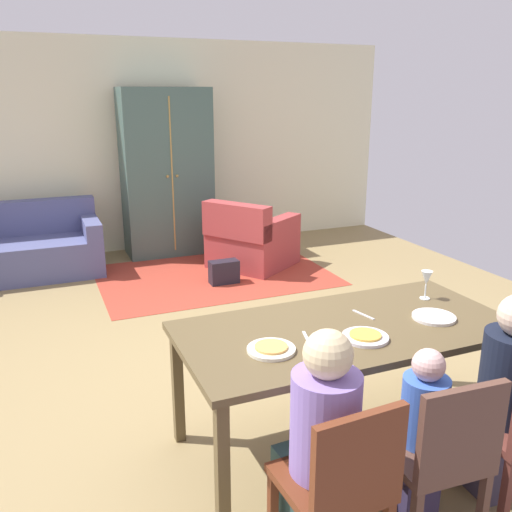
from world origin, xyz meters
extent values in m
cube|color=olive|center=(0.00, 0.46, -0.01)|extent=(6.83, 6.13, 0.02)
cube|color=beige|center=(0.00, 3.58, 1.35)|extent=(6.83, 0.10, 2.70)
cube|color=brown|center=(0.10, -1.25, 0.74)|extent=(1.91, 0.92, 0.04)
cube|color=brown|center=(-0.79, -1.65, 0.36)|extent=(0.06, 0.06, 0.72)
cube|color=brown|center=(-0.79, -0.85, 0.36)|extent=(0.06, 0.06, 0.72)
cube|color=brown|center=(1.00, -0.85, 0.36)|extent=(0.06, 0.06, 0.72)
cylinder|color=white|center=(-0.42, -1.37, 0.77)|extent=(0.25, 0.25, 0.02)
cylinder|color=#DD9E4D|center=(-0.42, -1.37, 0.78)|extent=(0.17, 0.17, 0.01)
cylinder|color=silver|center=(0.10, -1.43, 0.77)|extent=(0.25, 0.25, 0.02)
cylinder|color=gold|center=(0.10, -1.43, 0.78)|extent=(0.17, 0.17, 0.01)
cylinder|color=silver|center=(0.63, -1.35, 0.77)|extent=(0.25, 0.25, 0.02)
cylinder|color=silver|center=(0.79, -1.07, 0.76)|extent=(0.06, 0.06, 0.01)
cylinder|color=silver|center=(0.79, -1.07, 0.81)|extent=(0.01, 0.01, 0.09)
cone|color=silver|center=(0.79, -1.07, 0.90)|extent=(0.07, 0.07, 0.09)
cube|color=silver|center=(-0.18, -1.30, 0.76)|extent=(0.05, 0.15, 0.01)
cube|color=silver|center=(0.27, -1.15, 0.76)|extent=(0.05, 0.17, 0.01)
cube|color=brown|center=(-0.42, -1.99, 0.43)|extent=(0.44, 0.44, 0.04)
cube|color=brown|center=(-0.41, -2.18, 0.66)|extent=(0.42, 0.06, 0.42)
cube|color=brown|center=(-0.25, -1.81, 0.21)|extent=(0.04, 0.04, 0.41)
cube|color=brown|center=(-0.61, -1.82, 0.21)|extent=(0.04, 0.04, 0.41)
cube|color=#284442|center=(-0.43, -1.85, 0.23)|extent=(0.28, 0.35, 0.45)
cylinder|color=#886DBE|center=(-0.42, -1.93, 0.68)|extent=(0.30, 0.30, 0.46)
sphere|color=beige|center=(-0.42, -1.93, 1.00)|extent=(0.21, 0.21, 0.21)
cube|color=brown|center=(0.10, -1.99, 0.43)|extent=(0.45, 0.45, 0.04)
cube|color=brown|center=(0.09, -2.18, 0.66)|extent=(0.42, 0.07, 0.42)
cube|color=brown|center=(0.29, -1.83, 0.21)|extent=(0.04, 0.04, 0.41)
cube|color=brown|center=(-0.07, -1.80, 0.21)|extent=(0.04, 0.04, 0.41)
cube|color=brown|center=(0.27, -2.18, 0.21)|extent=(0.04, 0.04, 0.41)
cube|color=#362C4C|center=(0.11, -1.88, 0.23)|extent=(0.20, 0.26, 0.45)
cylinder|color=blue|center=(0.10, -1.93, 0.62)|extent=(0.22, 0.22, 0.33)
sphere|color=beige|center=(0.10, -1.93, 0.85)|extent=(0.15, 0.15, 0.15)
cube|color=brown|center=(0.82, -1.83, 0.21)|extent=(0.04, 0.04, 0.41)
cube|color=brown|center=(0.46, -1.80, 0.21)|extent=(0.04, 0.04, 0.41)
cube|color=brown|center=(0.44, -2.16, 0.21)|extent=(0.04, 0.04, 0.41)
cube|color=#3F374C|center=(0.63, -1.85, 0.23)|extent=(0.28, 0.36, 0.45)
cylinder|color=black|center=(0.63, -1.93, 0.68)|extent=(0.30, 0.30, 0.46)
cube|color=#A03727|center=(0.39, 2.04, 0.00)|extent=(2.60, 1.80, 0.01)
cube|color=#4E5380|center=(-1.59, 2.84, 0.21)|extent=(1.61, 0.84, 0.42)
cube|color=#4E5380|center=(-1.59, 3.18, 0.62)|extent=(1.61, 0.20, 0.40)
cube|color=#4E5380|center=(-0.87, 2.84, 0.52)|extent=(0.18, 0.84, 0.20)
cube|color=#9F3939|center=(0.95, 2.24, 0.21)|extent=(1.17, 1.17, 0.42)
cube|color=#9F3939|center=(0.67, 2.05, 0.62)|extent=(0.64, 0.82, 0.40)
cube|color=#9F3939|center=(1.14, 1.96, 0.52)|extent=(0.80, 0.62, 0.20)
cube|color=#9F3939|center=(0.76, 2.51, 0.52)|extent=(0.80, 0.62, 0.20)
cube|color=#415E55|center=(0.15, 3.19, 1.05)|extent=(1.10, 0.56, 2.10)
cube|color=#B08E43|center=(0.15, 2.90, 1.05)|extent=(0.02, 0.01, 1.89)
sphere|color=#B08E43|center=(0.09, 2.90, 1.05)|extent=(0.04, 0.04, 0.04)
sphere|color=#B08E43|center=(0.21, 2.90, 1.05)|extent=(0.04, 0.04, 0.04)
cube|color=black|center=(0.40, 1.74, 0.13)|extent=(0.32, 0.16, 0.26)
camera|label=1|loc=(-1.46, -3.67, 2.02)|focal=38.22mm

